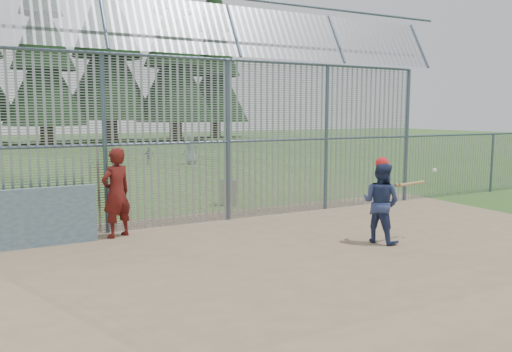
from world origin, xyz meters
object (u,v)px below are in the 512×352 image
batter (381,203)px  onlooker (116,193)px  dugout_wall (31,218)px  trash_can (229,192)px

batter → onlooker: size_ratio=0.86×
dugout_wall → batter: batter is taller
batter → onlooker: 5.64m
dugout_wall → onlooker: size_ratio=1.28×
trash_can → dugout_wall: bearing=-155.5°
dugout_wall → trash_can: dugout_wall is taller
batter → dugout_wall: bearing=44.1°
batter → trash_can: (-0.98, 5.43, -0.48)m
trash_can → onlooker: bearing=-147.5°
onlooker → trash_can: onlooker is taller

